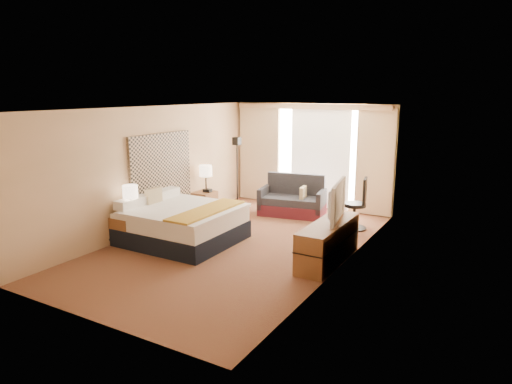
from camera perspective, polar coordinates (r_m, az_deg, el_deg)
The scene contains 21 objects.
floor at distance 8.90m, azimuth -2.18°, elevation -6.52°, with size 4.20×7.00×0.02m, color #51171A.
ceiling at distance 8.41m, azimuth -2.33°, elevation 10.46°, with size 4.20×7.00×0.02m, color white.
wall_back at distance 11.63m, azimuth 6.99°, elevation 4.53°, with size 4.20×0.02×2.60m, color #E4B68B.
wall_front at distance 5.98m, azimuth -20.45°, elevation -3.85°, with size 4.20×0.02×2.60m, color #E4B68B.
wall_left at distance 9.82m, azimuth -12.69°, elevation 2.84°, with size 0.02×7.00×2.60m, color #E4B68B.
wall_right at distance 7.67m, azimuth 11.15°, elevation 0.23°, with size 0.02×7.00×2.60m, color #E4B68B.
headboard at distance 9.95m, azimuth -11.74°, elevation 2.88°, with size 0.06×1.85×1.50m, color black.
nightstand_left at distance 9.17m, azimuth -15.75°, elevation -4.61°, with size 0.45×0.52×0.55m, color brown.
nightstand_right at distance 10.98m, azimuth -6.45°, elevation -1.38°, with size 0.45×0.52×0.55m, color brown.
media_dresser at distance 8.01m, azimuth 9.02°, elevation -6.22°, with size 0.50×1.80×0.70m, color brown.
window at distance 11.51m, azimuth 8.08°, elevation 4.51°, with size 2.30×0.02×2.30m, color white.
curtains at distance 11.52m, azimuth 6.77°, elevation 5.00°, with size 4.12×0.19×2.56m.
bed at distance 9.07m, azimuth -9.25°, elevation -3.89°, with size 2.04×1.87×0.99m.
loveseat at distance 10.93m, azimuth 4.64°, elevation -1.21°, with size 1.64×1.07×0.95m.
floor_lamp at distance 11.26m, azimuth -2.39°, elevation 4.19°, with size 0.23×0.23×1.80m.
desk_chair at distance 9.94m, azimuth 12.57°, elevation -1.77°, with size 0.54×0.54×1.12m.
lamp_left at distance 9.00m, azimuth -15.44°, elevation -0.03°, with size 0.29×0.29×0.60m.
lamp_right at distance 10.85m, azimuth -6.31°, elevation 2.58°, with size 0.30×0.30×0.63m.
tissue_box at distance 9.02m, azimuth -15.78°, elevation -2.75°, with size 0.11×0.11×0.10m, color #83A8CB.
telephone at distance 10.89m, azimuth -6.08°, elevation 0.19°, with size 0.19×0.14×0.07m, color black.
television at distance 8.03m, azimuth 9.41°, elevation -1.06°, with size 1.18×0.15×0.68m, color black.
Camera 1 is at (4.49, -7.11, 2.91)m, focal length 32.00 mm.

